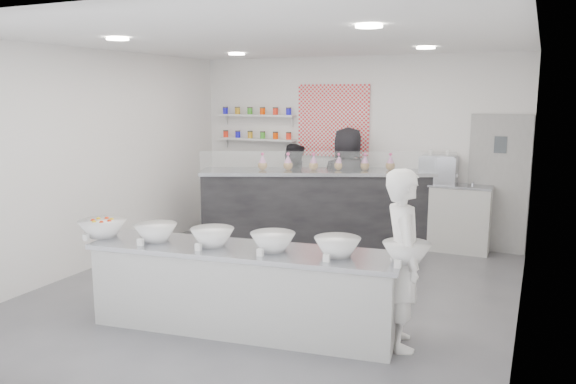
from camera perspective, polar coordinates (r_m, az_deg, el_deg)
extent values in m
plane|color=#515156|center=(7.00, -1.27, -10.06)|extent=(6.00, 6.00, 0.00)
plane|color=white|center=(6.61, -1.37, 15.18)|extent=(6.00, 6.00, 0.00)
plane|color=white|center=(9.42, 6.63, 4.43)|extent=(5.50, 0.00, 5.50)
plane|color=white|center=(8.21, -18.93, 3.14)|extent=(0.00, 6.00, 6.00)
plane|color=white|center=(6.00, 23.09, 0.54)|extent=(0.00, 6.00, 6.00)
cube|color=gray|center=(9.02, 20.56, 0.73)|extent=(0.88, 0.04, 2.10)
cube|color=red|center=(9.47, 4.61, 7.23)|extent=(1.25, 0.03, 1.20)
cube|color=silver|center=(9.99, -3.17, 5.37)|extent=(1.45, 0.22, 0.04)
cube|color=silver|center=(9.96, -3.20, 7.78)|extent=(1.45, 0.22, 0.04)
cylinder|color=white|center=(6.54, -16.92, 14.65)|extent=(0.24, 0.24, 0.02)
cylinder|color=white|center=(5.17, 8.22, 16.31)|extent=(0.24, 0.24, 0.02)
cylinder|color=white|center=(8.67, -5.24, 13.78)|extent=(0.24, 0.24, 0.02)
cylinder|color=white|center=(7.69, 13.82, 14.02)|extent=(0.24, 0.24, 0.02)
cube|color=#BBBCB6|center=(5.82, -4.61, -9.80)|extent=(3.25, 1.14, 0.87)
cube|color=black|center=(8.93, 3.86, -1.63)|extent=(3.88, 2.21, 1.21)
cube|color=white|center=(8.46, 4.03, 3.03)|extent=(3.55, 1.54, 0.33)
cube|color=#BBBCB6|center=(9.01, 15.51, -2.46)|extent=(1.39, 0.44, 1.03)
cube|color=#93969E|center=(8.90, 15.05, 2.17)|extent=(0.55, 0.38, 0.42)
imported|color=white|center=(5.43, 11.62, -6.69)|extent=(0.63, 0.74, 1.72)
imported|color=black|center=(9.46, 0.51, 0.18)|extent=(0.84, 0.69, 1.58)
imported|color=black|center=(9.01, 6.03, 0.60)|extent=(0.98, 0.70, 1.88)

